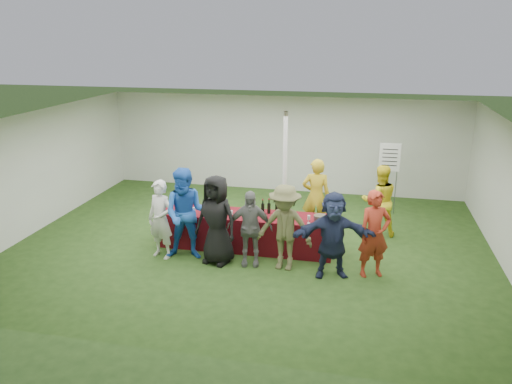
% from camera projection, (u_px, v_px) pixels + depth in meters
% --- Properties ---
extents(ground, '(60.00, 60.00, 0.00)m').
position_uv_depth(ground, '(252.00, 244.00, 10.79)').
color(ground, '#284719').
rests_on(ground, ground).
extents(tent, '(10.00, 10.00, 10.00)m').
position_uv_depth(tent, '(285.00, 171.00, 11.39)').
color(tent, white).
rests_on(tent, ground).
extents(serving_table, '(3.60, 0.80, 0.75)m').
position_uv_depth(serving_table, '(247.00, 231.00, 10.48)').
color(serving_table, maroon).
rests_on(serving_table, ground).
extents(wine_bottles, '(0.56, 0.14, 0.32)m').
position_uv_depth(wine_bottles, '(275.00, 208.00, 10.35)').
color(wine_bottles, black).
rests_on(wine_bottles, serving_table).
extents(wine_glasses, '(2.76, 0.13, 0.16)m').
position_uv_depth(wine_glasses, '(221.00, 212.00, 10.19)').
color(wine_glasses, silver).
rests_on(wine_glasses, serving_table).
extents(water_bottle, '(0.07, 0.07, 0.23)m').
position_uv_depth(water_bottle, '(246.00, 208.00, 10.42)').
color(water_bottle, silver).
rests_on(water_bottle, serving_table).
extents(bar_towel, '(0.25, 0.18, 0.03)m').
position_uv_depth(bar_towel, '(324.00, 219.00, 10.09)').
color(bar_towel, white).
rests_on(bar_towel, serving_table).
extents(dump_bucket, '(0.25, 0.25, 0.18)m').
position_uv_depth(dump_bucket, '(320.00, 219.00, 9.83)').
color(dump_bucket, slate).
rests_on(dump_bucket, serving_table).
extents(wine_list_sign, '(0.50, 0.03, 1.80)m').
position_uv_depth(wine_list_sign, '(389.00, 163.00, 12.24)').
color(wine_list_sign, slate).
rests_on(wine_list_sign, ground).
extents(staff_pourer, '(0.67, 0.47, 1.73)m').
position_uv_depth(staff_pourer, '(316.00, 196.00, 11.13)').
color(staff_pourer, gold).
rests_on(staff_pourer, ground).
extents(staff_back, '(0.91, 0.79, 1.62)m').
position_uv_depth(staff_back, '(379.00, 201.00, 11.02)').
color(staff_back, yellow).
rests_on(staff_back, ground).
extents(customer_0, '(0.68, 0.55, 1.61)m').
position_uv_depth(customer_0, '(161.00, 219.00, 9.93)').
color(customer_0, silver).
rests_on(customer_0, ground).
extents(customer_1, '(1.00, 0.83, 1.87)m').
position_uv_depth(customer_1, '(186.00, 214.00, 9.85)').
color(customer_1, blue).
rests_on(customer_1, ground).
extents(customer_2, '(0.99, 0.78, 1.78)m').
position_uv_depth(customer_2, '(217.00, 220.00, 9.67)').
color(customer_2, black).
rests_on(customer_2, ground).
extents(customer_3, '(0.94, 0.51, 1.51)m').
position_uv_depth(customer_3, '(250.00, 228.00, 9.61)').
color(customer_3, slate).
rests_on(customer_3, ground).
extents(customer_4, '(1.16, 0.76, 1.68)m').
position_uv_depth(customer_4, '(285.00, 228.00, 9.41)').
color(customer_4, brown).
rests_on(customer_4, ground).
extents(customer_5, '(1.59, 0.83, 1.64)m').
position_uv_depth(customer_5, '(333.00, 235.00, 9.13)').
color(customer_5, '#1F2745').
rests_on(customer_5, ground).
extents(customer_6, '(0.71, 0.60, 1.66)m').
position_uv_depth(customer_6, '(374.00, 234.00, 9.14)').
color(customer_6, '#A22D1B').
rests_on(customer_6, ground).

